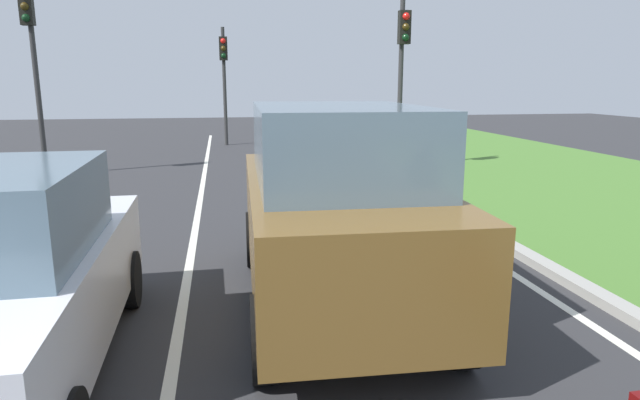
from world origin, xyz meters
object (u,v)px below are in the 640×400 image
traffic_light_far_median (224,68)px  traffic_light_near_right (402,57)px  car_suv_ahead (336,207)px  traffic_light_overhead_left (32,47)px

traffic_light_far_median → traffic_light_near_right: bearing=-56.2°
car_suv_ahead → traffic_light_overhead_left: size_ratio=0.91×
car_suv_ahead → traffic_light_near_right: size_ratio=0.95×
traffic_light_near_right → traffic_light_far_median: 8.87m
car_suv_ahead → traffic_light_near_right: (3.91, 9.54, 2.04)m
car_suv_ahead → traffic_light_overhead_left: traffic_light_overhead_left is taller
traffic_light_overhead_left → traffic_light_far_median: (5.00, 6.76, -0.35)m
car_suv_ahead → traffic_light_far_median: bearing=95.4°
traffic_light_overhead_left → traffic_light_near_right: bearing=-3.5°
traffic_light_overhead_left → traffic_light_far_median: size_ratio=1.08×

